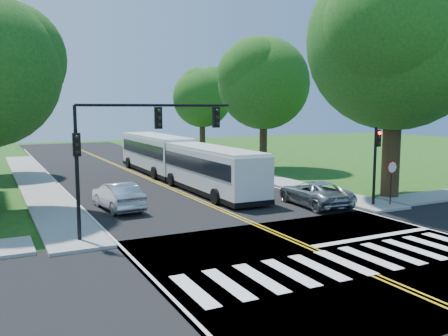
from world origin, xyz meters
TOP-DOWN VIEW (x-y plane):
  - ground at (0.00, 0.00)m, footprint 140.00×140.00m
  - road at (0.00, 18.00)m, footprint 14.00×96.00m
  - cross_road at (0.00, 0.00)m, footprint 60.00×12.00m
  - center_line at (0.00, 22.00)m, footprint 0.36×70.00m
  - edge_line_w at (-6.80, 22.00)m, footprint 0.12×70.00m
  - edge_line_e at (6.80, 22.00)m, footprint 0.12×70.00m
  - crosswalk at (0.00, -0.50)m, footprint 12.60×3.00m
  - stop_bar at (3.50, 1.60)m, footprint 6.60×0.40m
  - sidewalk_nw at (-8.30, 25.00)m, footprint 2.60×40.00m
  - sidewalk_ne at (8.30, 25.00)m, footprint 2.60×40.00m
  - tree_ne_big at (11.00, 8.00)m, footprint 10.80×10.80m
  - tree_east_mid at (11.50, 24.00)m, footprint 8.40×8.40m
  - tree_east_far at (12.50, 40.00)m, footprint 7.20×7.20m
  - signal_nw at (-5.86, 6.43)m, footprint 7.15×0.46m
  - signal_ne at (8.20, 6.44)m, footprint 0.30×0.46m
  - stop_sign at (9.00, 5.98)m, footprint 0.76×0.08m
  - bus_lead at (1.68, 14.68)m, footprint 2.94×11.89m
  - bus_follow at (1.78, 26.06)m, footprint 3.22×12.72m
  - hatchback at (-5.11, 12.26)m, footprint 2.01×4.76m
  - suv at (5.38, 8.31)m, footprint 2.72×5.34m
  - dark_sedan at (5.15, 21.30)m, footprint 2.71×5.10m

SIDE VIEW (x-z plane):
  - ground at x=0.00m, z-range 0.00..0.00m
  - road at x=0.00m, z-range 0.00..0.01m
  - cross_road at x=0.00m, z-range 0.00..0.01m
  - center_line at x=0.00m, z-range 0.01..0.02m
  - edge_line_w at x=-6.80m, z-range 0.01..0.02m
  - edge_line_e at x=6.80m, z-range 0.01..0.02m
  - crosswalk at x=0.00m, z-range 0.01..0.02m
  - stop_bar at x=3.50m, z-range 0.01..0.02m
  - sidewalk_nw at x=-8.30m, z-range 0.00..0.15m
  - sidewalk_ne at x=8.30m, z-range 0.00..0.15m
  - dark_sedan at x=5.15m, z-range 0.01..1.42m
  - suv at x=5.38m, z-range 0.01..1.46m
  - hatchback at x=-5.11m, z-range 0.01..1.54m
  - bus_lead at x=1.68m, z-range 0.10..3.17m
  - bus_follow at x=1.78m, z-range 0.10..3.39m
  - stop_sign at x=9.00m, z-range 0.77..3.30m
  - signal_ne at x=8.20m, z-range 0.76..5.16m
  - signal_nw at x=-5.86m, z-range 1.55..7.21m
  - tree_east_far at x=12.50m, z-range 1.69..12.03m
  - tree_east_mid at x=11.50m, z-range 1.89..13.82m
  - tree_ne_big at x=11.00m, z-range 2.17..17.08m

